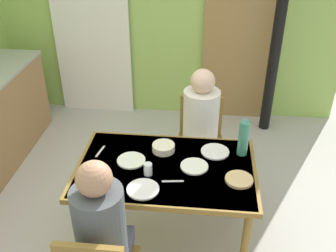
{
  "coord_description": "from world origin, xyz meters",
  "views": [
    {
      "loc": [
        0.5,
        -2.12,
        2.41
      ],
      "look_at": [
        0.26,
        0.21,
        0.99
      ],
      "focal_mm": 41.25,
      "sensor_mm": 36.0,
      "label": 1
    }
  ],
  "objects_px": {
    "chair_far_diner": "(200,138)",
    "person_near_diner": "(101,223)",
    "person_far_diner": "(201,119)",
    "serving_bowl_center": "(164,148)",
    "dining_table": "(166,176)",
    "water_bottle_green_near": "(244,137)"
  },
  "relations": [
    {
      "from": "water_bottle_green_near",
      "to": "serving_bowl_center",
      "type": "bearing_deg",
      "value": -177.83
    },
    {
      "from": "person_far_diner",
      "to": "serving_bowl_center",
      "type": "xyz_separation_m",
      "value": [
        -0.27,
        -0.43,
        -0.02
      ]
    },
    {
      "from": "serving_bowl_center",
      "to": "water_bottle_green_near",
      "type": "bearing_deg",
      "value": 2.17
    },
    {
      "from": "chair_far_diner",
      "to": "person_far_diner",
      "type": "distance_m",
      "value": 0.31
    },
    {
      "from": "person_far_diner",
      "to": "chair_far_diner",
      "type": "bearing_deg",
      "value": -90.0
    },
    {
      "from": "dining_table",
      "to": "person_near_diner",
      "type": "relative_size",
      "value": 1.66
    },
    {
      "from": "chair_far_diner",
      "to": "serving_bowl_center",
      "type": "relative_size",
      "value": 5.12
    },
    {
      "from": "chair_far_diner",
      "to": "person_far_diner",
      "type": "xyz_separation_m",
      "value": [
        -0.0,
        -0.14,
        0.28
      ]
    },
    {
      "from": "chair_far_diner",
      "to": "person_near_diner",
      "type": "distance_m",
      "value": 1.52
    },
    {
      "from": "dining_table",
      "to": "person_near_diner",
      "type": "xyz_separation_m",
      "value": [
        -0.31,
        -0.63,
        0.13
      ]
    },
    {
      "from": "person_near_diner",
      "to": "person_far_diner",
      "type": "relative_size",
      "value": 1.0
    },
    {
      "from": "water_bottle_green_near",
      "to": "dining_table",
      "type": "bearing_deg",
      "value": -157.96
    },
    {
      "from": "person_near_diner",
      "to": "serving_bowl_center",
      "type": "height_order",
      "value": "person_near_diner"
    },
    {
      "from": "dining_table",
      "to": "serving_bowl_center",
      "type": "relative_size",
      "value": 7.52
    },
    {
      "from": "dining_table",
      "to": "serving_bowl_center",
      "type": "height_order",
      "value": "serving_bowl_center"
    },
    {
      "from": "person_near_diner",
      "to": "chair_far_diner",
      "type": "bearing_deg",
      "value": 68.88
    },
    {
      "from": "water_bottle_green_near",
      "to": "serving_bowl_center",
      "type": "distance_m",
      "value": 0.6
    },
    {
      "from": "person_far_diner",
      "to": "serving_bowl_center",
      "type": "relative_size",
      "value": 4.53
    },
    {
      "from": "dining_table",
      "to": "person_far_diner",
      "type": "bearing_deg",
      "value": 70.02
    },
    {
      "from": "dining_table",
      "to": "person_near_diner",
      "type": "distance_m",
      "value": 0.71
    },
    {
      "from": "dining_table",
      "to": "water_bottle_green_near",
      "type": "bearing_deg",
      "value": 22.04
    },
    {
      "from": "dining_table",
      "to": "chair_far_diner",
      "type": "xyz_separation_m",
      "value": [
        0.23,
        0.76,
        -0.16
      ]
    }
  ]
}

